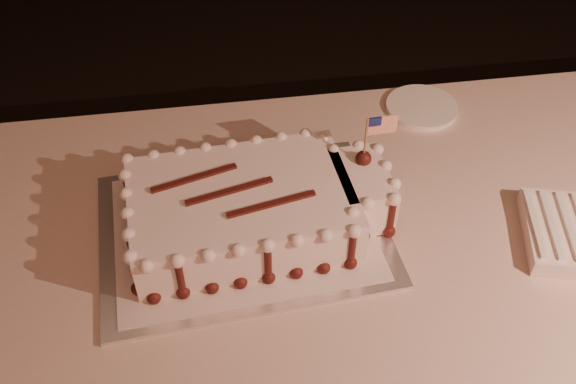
{
  "coord_description": "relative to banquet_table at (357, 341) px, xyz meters",
  "views": [
    {
      "loc": [
        -0.26,
        -0.14,
        1.59
      ],
      "look_at": [
        -0.15,
        0.62,
        0.83
      ],
      "focal_mm": 40.0,
      "sensor_mm": 36.0,
      "label": 1
    }
  ],
  "objects": [
    {
      "name": "cake_board",
      "position": [
        -0.23,
        0.02,
        0.38
      ],
      "size": [
        0.52,
        0.4,
        0.01
      ],
      "primitive_type": "cube",
      "rotation": [
        0.0,
        0.0,
        0.07
      ],
      "color": "silver",
      "rests_on": "banquet_table"
    },
    {
      "name": "side_plate",
      "position": [
        0.18,
        0.31,
        0.38
      ],
      "size": [
        0.15,
        0.15,
        0.01
      ],
      "primitive_type": "cylinder",
      "color": "white",
      "rests_on": "banquet_table"
    },
    {
      "name": "banquet_table",
      "position": [
        0.0,
        0.0,
        0.0
      ],
      "size": [
        2.4,
        0.8,
        0.75
      ],
      "primitive_type": "cube",
      "color": "beige",
      "rests_on": "ground"
    },
    {
      "name": "doily",
      "position": [
        -0.23,
        0.02,
        0.38
      ],
      "size": [
        0.46,
        0.37,
        0.0
      ],
      "primitive_type": "cube",
      "rotation": [
        0.0,
        0.0,
        0.07
      ],
      "color": "silver",
      "rests_on": "cake_board"
    },
    {
      "name": "sheet_cake",
      "position": [
        -0.2,
        0.02,
        0.43
      ],
      "size": [
        0.47,
        0.29,
        0.19
      ],
      "color": "white",
      "rests_on": "doily"
    }
  ]
}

